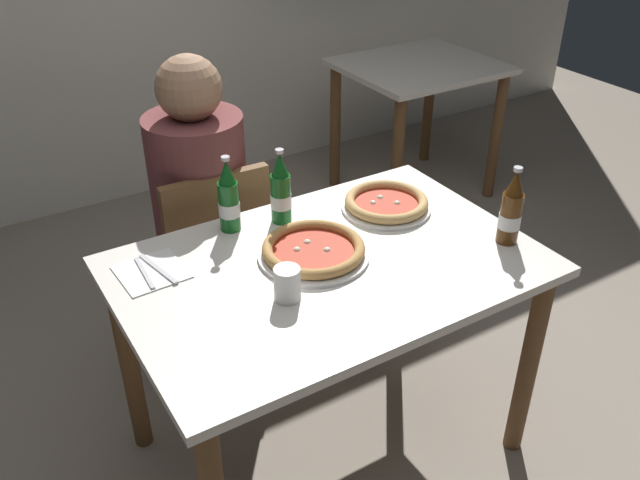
% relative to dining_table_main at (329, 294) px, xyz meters
% --- Properties ---
extents(ground_plane, '(8.00, 8.00, 0.00)m').
position_rel_dining_table_main_xyz_m(ground_plane, '(0.00, 0.00, -0.64)').
color(ground_plane, gray).
extents(dining_table_main, '(1.20, 0.80, 0.75)m').
position_rel_dining_table_main_xyz_m(dining_table_main, '(0.00, 0.00, 0.00)').
color(dining_table_main, silver).
rests_on(dining_table_main, ground_plane).
extents(chair_behind_table, '(0.41, 0.41, 0.85)m').
position_rel_dining_table_main_xyz_m(chair_behind_table, '(-0.13, 0.61, -0.15)').
color(chair_behind_table, brown).
rests_on(chair_behind_table, ground_plane).
extents(diner_seated, '(0.34, 0.34, 1.21)m').
position_rel_dining_table_main_xyz_m(diner_seated, '(-0.13, 0.66, -0.05)').
color(diner_seated, '#2D3342').
rests_on(diner_seated, ground_plane).
extents(dining_table_background, '(0.80, 0.70, 0.75)m').
position_rel_dining_table_main_xyz_m(dining_table_background, '(1.42, 1.36, -0.04)').
color(dining_table_background, silver).
rests_on(dining_table_background, ground_plane).
extents(pizza_margherita_near, '(0.33, 0.33, 0.04)m').
position_rel_dining_table_main_xyz_m(pizza_margherita_near, '(-0.02, 0.05, 0.13)').
color(pizza_margherita_near, white).
rests_on(pizza_margherita_near, dining_table_main).
extents(pizza_marinara_far, '(0.29, 0.29, 0.04)m').
position_rel_dining_table_main_xyz_m(pizza_marinara_far, '(0.33, 0.17, 0.14)').
color(pizza_marinara_far, white).
rests_on(pizza_marinara_far, dining_table_main).
extents(beer_bottle_left, '(0.07, 0.07, 0.25)m').
position_rel_dining_table_main_xyz_m(beer_bottle_left, '(0.52, -0.18, 0.22)').
color(beer_bottle_left, '#512D0F').
rests_on(beer_bottle_left, dining_table_main).
extents(beer_bottle_center, '(0.07, 0.07, 0.25)m').
position_rel_dining_table_main_xyz_m(beer_bottle_center, '(-0.16, 0.32, 0.22)').
color(beer_bottle_center, '#14591E').
rests_on(beer_bottle_center, dining_table_main).
extents(beer_bottle_right, '(0.07, 0.07, 0.25)m').
position_rel_dining_table_main_xyz_m(beer_bottle_right, '(0.00, 0.28, 0.22)').
color(beer_bottle_right, '#14591E').
rests_on(beer_bottle_right, dining_table_main).
extents(napkin_with_cutlery, '(0.19, 0.19, 0.01)m').
position_rel_dining_table_main_xyz_m(napkin_with_cutlery, '(-0.45, 0.22, 0.12)').
color(napkin_with_cutlery, white).
rests_on(napkin_with_cutlery, dining_table_main).
extents(paper_cup, '(0.07, 0.07, 0.09)m').
position_rel_dining_table_main_xyz_m(paper_cup, '(-0.19, -0.09, 0.16)').
color(paper_cup, white).
rests_on(paper_cup, dining_table_main).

